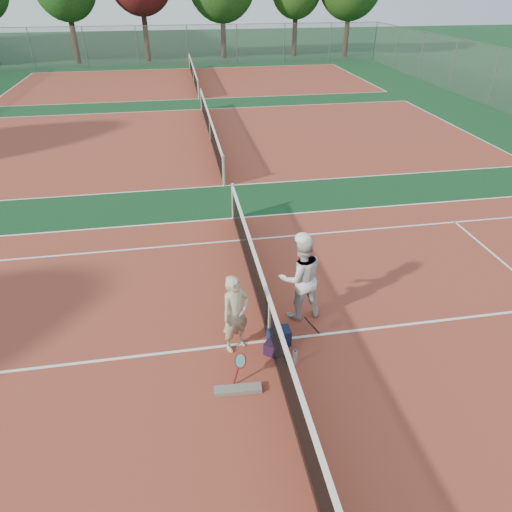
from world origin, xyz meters
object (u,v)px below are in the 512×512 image
at_px(player_b, 301,277).
at_px(racket_red, 240,367).
at_px(water_bottle, 295,358).
at_px(player_a, 235,314).
at_px(sports_bag_navy, 279,336).
at_px(net_main, 270,321).
at_px(racket_spare, 280,350).
at_px(sports_bag_purple, 273,349).
at_px(racket_black_held, 308,327).

bearing_deg(player_b, racket_red, 41.02).
bearing_deg(water_bottle, player_a, 147.44).
height_order(sports_bag_navy, water_bottle, sports_bag_navy).
bearing_deg(player_b, net_main, 36.33).
height_order(player_a, racket_spare, player_a).
xyz_separation_m(player_b, racket_spare, (-0.63, -1.05, -0.92)).
bearing_deg(player_b, sports_bag_purple, 48.19).
bearing_deg(player_a, racket_red, -122.87).
bearing_deg(water_bottle, racket_red, -169.76).
bearing_deg(sports_bag_purple, racket_black_held, 23.95).
xyz_separation_m(net_main, sports_bag_purple, (0.00, -0.37, -0.38)).
bearing_deg(sports_bag_navy, player_b, 53.07).
distance_m(racket_red, sports_bag_purple, 0.87).
height_order(player_a, water_bottle, player_a).
relative_size(racket_black_held, water_bottle, 1.70).
bearing_deg(water_bottle, racket_spare, 119.21).
bearing_deg(racket_black_held, racket_red, 15.51).
bearing_deg(net_main, player_b, 42.55).
bearing_deg(racket_spare, player_a, 62.19).
bearing_deg(player_a, water_bottle, -62.99).
bearing_deg(net_main, racket_spare, -65.98).
distance_m(racket_red, sports_bag_navy, 1.18).
bearing_deg(racket_red, net_main, 8.40).
height_order(net_main, sports_bag_navy, net_main).
xyz_separation_m(player_a, racket_spare, (0.81, -0.29, -0.78)).
bearing_deg(water_bottle, net_main, 116.77).
relative_size(racket_red, sports_bag_purple, 1.74).
distance_m(sports_bag_purple, water_bottle, 0.47).
distance_m(player_a, player_b, 1.64).
height_order(racket_spare, sports_bag_navy, sports_bag_navy).
bearing_deg(player_b, racket_black_held, 83.67).
bearing_deg(racket_black_held, sports_bag_navy, -8.61).
xyz_separation_m(net_main, racket_spare, (0.15, -0.33, -0.48)).
height_order(racket_black_held, water_bottle, racket_black_held).
xyz_separation_m(racket_red, water_bottle, (1.05, 0.19, -0.13)).
distance_m(racket_black_held, sports_bag_purple, 0.86).
distance_m(player_a, racket_black_held, 1.54).
distance_m(racket_spare, sports_bag_navy, 0.28).
xyz_separation_m(racket_red, racket_black_held, (1.47, 0.85, -0.02)).
relative_size(player_b, racket_spare, 3.16).
distance_m(racket_black_held, water_bottle, 0.80).
relative_size(sports_bag_navy, sports_bag_purple, 1.38).
distance_m(player_a, racket_spare, 1.16).
bearing_deg(racket_black_held, sports_bag_purple, 9.42).
height_order(net_main, racket_spare, net_main).
relative_size(net_main, player_a, 6.81).
height_order(racket_red, racket_spare, racket_red).
xyz_separation_m(racket_black_held, sports_bag_navy, (-0.60, -0.06, -0.08)).
relative_size(net_main, racket_black_held, 21.55).
bearing_deg(water_bottle, sports_bag_purple, 137.56).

